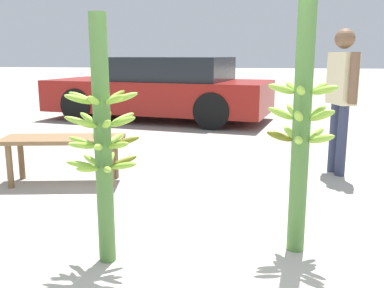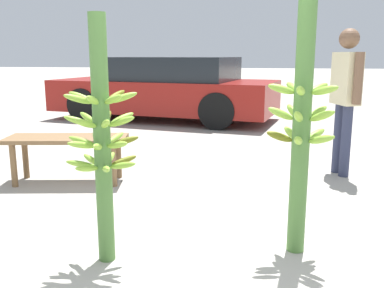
# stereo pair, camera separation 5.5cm
# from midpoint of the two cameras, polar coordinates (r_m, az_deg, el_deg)

# --- Properties ---
(ground_plane) EXTENTS (80.00, 80.00, 0.00)m
(ground_plane) POSITION_cam_midpoint_polar(r_m,az_deg,el_deg) (2.60, -1.06, -17.42)
(ground_plane) COLOR #9E998E
(banana_stalk_left) EXTENTS (0.45, 0.45, 1.51)m
(banana_stalk_left) POSITION_cam_midpoint_polar(r_m,az_deg,el_deg) (2.61, -12.41, 0.58)
(banana_stalk_left) COLOR #4C7A38
(banana_stalk_left) RESTS_ON ground_plane
(banana_stalk_center) EXTENTS (0.43, 0.44, 1.71)m
(banana_stalk_center) POSITION_cam_midpoint_polar(r_m,az_deg,el_deg) (2.76, 13.87, 3.04)
(banana_stalk_center) COLOR #4C7A38
(banana_stalk_center) RESTS_ON ground_plane
(vendor_person) EXTENTS (0.27, 0.56, 1.54)m
(vendor_person) POSITION_cam_midpoint_polar(r_m,az_deg,el_deg) (4.78, 18.99, 7.00)
(vendor_person) COLOR #2D334C
(vendor_person) RESTS_ON ground_plane
(market_bench) EXTENTS (1.24, 0.62, 0.47)m
(market_bench) POSITION_cam_midpoint_polar(r_m,az_deg,el_deg) (4.45, -17.10, -0.07)
(market_bench) COLOR brown
(market_bench) RESTS_ON ground_plane
(parked_car) EXTENTS (4.60, 2.57, 1.23)m
(parked_car) POSITION_cam_midpoint_polar(r_m,az_deg,el_deg) (8.54, -4.42, 7.32)
(parked_car) COLOR maroon
(parked_car) RESTS_ON ground_plane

